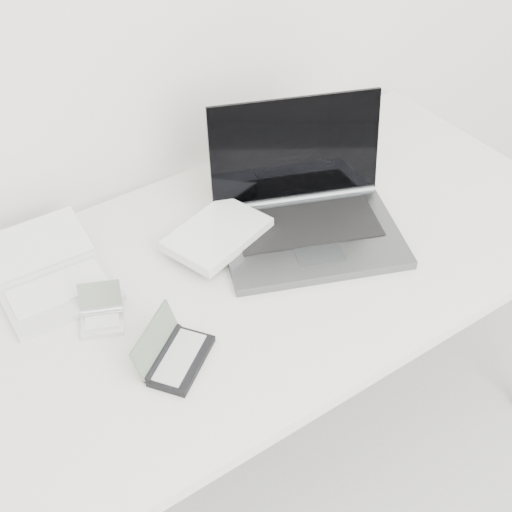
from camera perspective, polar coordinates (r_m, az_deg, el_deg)
desk at (r=1.66m, az=0.07°, el=-1.58°), size 1.60×0.80×0.73m
laptop_large at (r=1.68m, az=2.73°, el=3.21°), size 0.58×0.46×0.28m
netbook_open_white at (r=1.62m, az=-15.95°, el=-1.90°), size 0.25×0.31×0.06m
pda_silver at (r=1.52m, az=-12.24°, el=-4.71°), size 0.12×0.13×0.07m
palmtop_charcoal at (r=1.42m, az=-6.59°, el=-7.89°), size 0.19×0.18×0.08m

